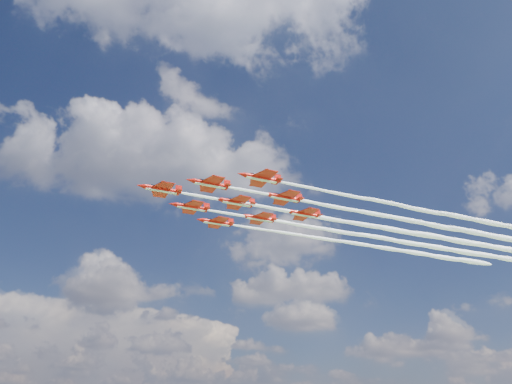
% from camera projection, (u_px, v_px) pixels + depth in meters
% --- Properties ---
extents(jet_lead, '(100.79, 38.59, 2.76)m').
position_uv_depth(jet_lead, '(334.00, 219.00, 139.89)').
color(jet_lead, red).
extents(jet_row2_port, '(100.79, 38.59, 2.76)m').
position_uv_depth(jet_row2_port, '(380.00, 215.00, 137.06)').
color(jet_row2_port, red).
extents(jet_row2_starb, '(100.79, 38.59, 2.76)m').
position_uv_depth(jet_row2_starb, '(349.00, 233.00, 149.96)').
color(jet_row2_starb, red).
extents(jet_row3_port, '(100.79, 38.59, 2.76)m').
position_uv_depth(jet_row3_port, '(428.00, 211.00, 134.24)').
color(jet_row3_port, red).
extents(jet_row3_centre, '(100.79, 38.59, 2.76)m').
position_uv_depth(jet_row3_centre, '(392.00, 229.00, 147.14)').
color(jet_row3_centre, red).
extents(jet_row3_starb, '(100.79, 38.59, 2.76)m').
position_uv_depth(jet_row3_starb, '(362.00, 245.00, 160.04)').
color(jet_row3_starb, red).
extents(jet_row4_port, '(100.79, 38.59, 2.76)m').
position_uv_depth(jet_row4_port, '(437.00, 225.00, 144.31)').
color(jet_row4_port, red).
extents(jet_row4_starb, '(100.79, 38.59, 2.76)m').
position_uv_depth(jet_row4_starb, '(402.00, 242.00, 157.21)').
color(jet_row4_starb, red).
extents(jet_tail, '(100.79, 38.59, 2.76)m').
position_uv_depth(jet_tail, '(444.00, 238.00, 154.39)').
color(jet_tail, red).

